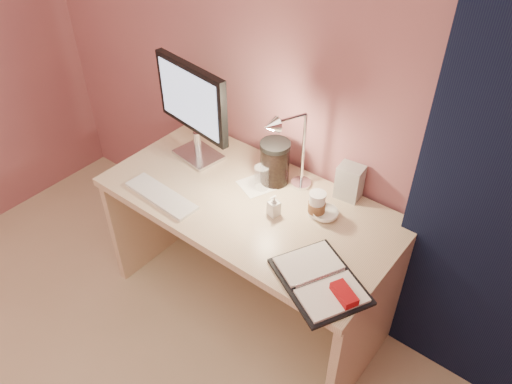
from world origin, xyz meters
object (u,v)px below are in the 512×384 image
Objects in this scene: bowl at (325,214)px; lotion_bottle at (274,205)px; clear_cup at (262,178)px; coffee_cup at (317,205)px; monitor at (194,104)px; keyboard at (161,196)px; desk_lamp at (300,152)px; dark_jar at (275,164)px; product_box at (350,182)px; desk at (259,227)px; planner at (322,281)px.

lotion_bottle is (-0.19, -0.12, 0.03)m from bowl.
coffee_cup is at bearing -0.48° from clear_cup.
monitor is 1.31× the size of keyboard.
desk_lamp reaches higher than clear_cup.
coffee_cup is 0.31m from dark_jar.
keyboard is at bearing -147.05° from product_box.
keyboard is at bearing -133.12° from clear_cup.
desk is 0.65m from planner.
desk_lamp reaches higher than coffee_cup.
keyboard is 0.76m from bowl.
desk_lamp reaches higher than keyboard.
product_box is (0.67, 0.54, 0.08)m from keyboard.
lotion_bottle is (0.57, -0.12, -0.25)m from monitor.
desk is 13.43× the size of lotion_bottle.
desk is 0.41m from coffee_cup.
clear_cup is at bearing -142.72° from desk_lamp.
planner is (0.96, -0.32, -0.29)m from monitor.
desk_lamp is at bearing 162.38° from planner.
lotion_bottle is at bearing -29.57° from desk.
bowl reaches higher than keyboard.
lotion_bottle is 0.25× the size of desk_lamp.
bowl is 0.23m from lotion_bottle.
desk_lamp is (-0.37, 0.36, 0.24)m from planner.
monitor is 0.48m from clear_cup.
bowl is 0.20m from product_box.
clear_cup is 1.03× the size of bowl.
planner is 4.30× the size of lotion_bottle.
keyboard is at bearing -66.69° from monitor.
lotion_bottle is at bearing -36.08° from clear_cup.
bowl is at bearing 1.41° from clear_cup.
bowl reaches higher than desk.
clear_cup is 0.19m from lotion_bottle.
product_box reaches higher than coffee_cup.
planner is 0.40m from coffee_cup.
dark_jar is (-0.33, 0.07, 0.08)m from bowl.
planner reaches higher than desk.
product_box is at bearing 58.27° from lotion_bottle.
dark_jar is at bearing 18.59° from monitor.
keyboard is at bearing -151.36° from planner.
coffee_cup is at bearing 7.92° from monitor.
monitor reaches higher than coffee_cup.
planner is (0.53, -0.29, 0.24)m from desk.
lotion_bottle reaches higher than keyboard.
bowl is (0.35, 0.01, -0.04)m from clear_cup.
clear_cup is at bearing 111.02° from desk.
monitor is 4.19× the size of clear_cup.
desk_lamp is at bearing 12.03° from monitor.
coffee_cup reaches higher than clear_cup.
bowl is at bearing 8.77° from monitor.
desk_lamp is (0.16, 0.07, 0.48)m from desk.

